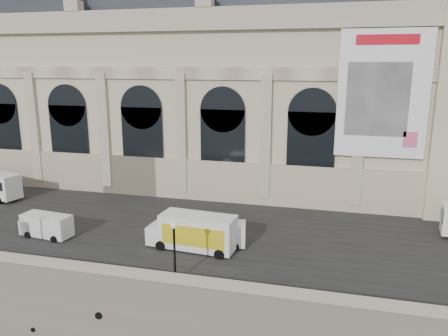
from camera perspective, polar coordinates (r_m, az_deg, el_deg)
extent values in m
cube|color=gray|center=(66.65, -2.35, -3.12)|extent=(160.00, 70.00, 6.00)
cube|color=#2D2D2D|center=(47.01, -9.77, -6.68)|extent=(160.00, 24.00, 0.06)
cube|color=gray|center=(36.02, -18.67, -12.86)|extent=(160.00, 1.20, 1.10)
cube|color=beige|center=(35.77, -18.75, -12.00)|extent=(160.00, 1.40, 0.12)
cube|color=beige|center=(62.34, -8.90, 8.69)|extent=(68.00, 18.00, 22.00)
cube|color=beige|center=(55.54, -12.26, -0.96)|extent=(68.60, 0.40, 5.00)
cube|color=beige|center=(53.90, -13.36, 18.18)|extent=(69.00, 0.80, 2.40)
cube|color=beige|center=(53.85, -12.94, 12.02)|extent=(68.00, 0.30, 1.40)
cube|color=black|center=(64.75, -26.90, 3.54)|extent=(5.20, 0.25, 9.00)
cube|color=beige|center=(61.32, -23.55, 4.82)|extent=(1.20, 0.50, 14.00)
cube|color=black|center=(58.68, -19.50, 3.34)|extent=(5.20, 0.25, 9.00)
cylinder|color=black|center=(58.11, -19.85, 7.70)|extent=(5.20, 0.25, 5.20)
cube|color=beige|center=(55.77, -15.36, 4.70)|extent=(1.20, 0.50, 14.00)
cube|color=black|center=(53.80, -10.58, 3.02)|extent=(5.20, 0.25, 9.00)
cylinder|color=black|center=(53.18, -10.79, 7.79)|extent=(5.20, 0.25, 5.20)
cube|color=beige|center=(51.60, -5.62, 4.43)|extent=(1.20, 0.50, 14.00)
cube|color=black|center=(50.46, -0.20, 2.56)|extent=(5.20, 0.25, 9.00)
cylinder|color=black|center=(49.79, -0.20, 7.64)|extent=(5.20, 0.25, 5.20)
cube|color=beige|center=(49.13, 5.45, 3.97)|extent=(1.20, 0.50, 14.00)
cube|color=black|center=(48.96, 11.21, 1.95)|extent=(5.20, 0.25, 9.00)
cylinder|color=black|center=(48.28, 11.45, 7.19)|extent=(5.20, 0.25, 5.20)
cube|color=beige|center=(48.63, 17.18, 3.32)|extent=(1.20, 0.50, 14.00)
cube|color=white|center=(47.99, 20.02, 9.01)|extent=(9.00, 0.35, 13.00)
cube|color=red|center=(47.74, 20.58, 15.45)|extent=(6.00, 0.06, 1.00)
cube|color=gray|center=(47.78, 19.39, 8.44)|extent=(6.20, 0.06, 7.50)
cube|color=#E35083|center=(48.68, 23.13, 3.44)|extent=(1.40, 0.06, 1.60)
cylinder|color=black|center=(58.88, -25.51, -3.23)|extent=(0.96, 0.48, 0.93)
cube|color=black|center=(46.44, 26.59, -5.54)|extent=(0.33, 2.08, 1.09)
cube|color=white|center=(44.90, -22.11, -6.92)|extent=(4.96, 2.35, 2.04)
cube|color=white|center=(46.27, -23.85, -6.90)|extent=(1.53, 1.99, 1.42)
cube|color=black|center=(46.45, -24.36, -6.23)|extent=(0.23, 1.59, 0.71)
cylinder|color=black|center=(45.59, -24.25, -7.98)|extent=(0.69, 0.29, 0.67)
cylinder|color=black|center=(46.83, -22.66, -7.26)|extent=(0.69, 0.29, 0.67)
cylinder|color=black|center=(43.58, -21.32, -8.68)|extent=(0.69, 0.29, 0.67)
cylinder|color=black|center=(44.87, -19.75, -7.90)|extent=(0.69, 0.29, 0.67)
cube|color=white|center=(39.69, -0.75, -8.53)|extent=(5.12, 2.77, 2.07)
cube|color=white|center=(39.99, -3.56, -8.87)|extent=(1.69, 2.11, 1.44)
cube|color=black|center=(39.87, -4.29, -8.19)|extent=(0.37, 1.60, 0.72)
cylinder|color=black|center=(39.30, -3.14, -10.17)|extent=(0.71, 0.35, 0.68)
cylinder|color=black|center=(41.03, -2.84, -9.11)|extent=(0.71, 0.35, 0.68)
cylinder|color=black|center=(39.09, 1.46, -10.29)|extent=(0.71, 0.35, 0.68)
cylinder|color=black|center=(40.82, 1.56, -9.22)|extent=(0.71, 0.35, 0.68)
cube|color=white|center=(38.85, -3.40, -8.27)|extent=(6.81, 3.09, 2.98)
cube|color=gold|center=(37.75, -4.16, -8.96)|extent=(5.72, 0.55, 1.77)
cube|color=red|center=(37.75, -4.16, -8.96)|extent=(3.30, 0.32, 0.66)
cube|color=white|center=(40.60, -8.34, -8.42)|extent=(1.97, 2.57, 1.66)
cylinder|color=black|center=(39.51, -8.30, -10.01)|extent=(0.91, 0.38, 0.88)
cylinder|color=black|center=(41.59, -6.68, -8.71)|extent=(0.91, 0.38, 0.88)
cylinder|color=black|center=(37.46, -0.63, -11.22)|extent=(0.91, 0.38, 0.88)
cylinder|color=black|center=(39.65, 0.63, -9.77)|extent=(0.91, 0.38, 0.88)
cylinder|color=black|center=(34.23, -6.38, -14.25)|extent=(0.49, 0.49, 0.45)
cylinder|color=black|center=(33.35, -6.47, -11.21)|extent=(0.18, 0.18, 4.45)
sphere|color=beige|center=(32.44, -6.58, -7.46)|extent=(0.49, 0.49, 0.49)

